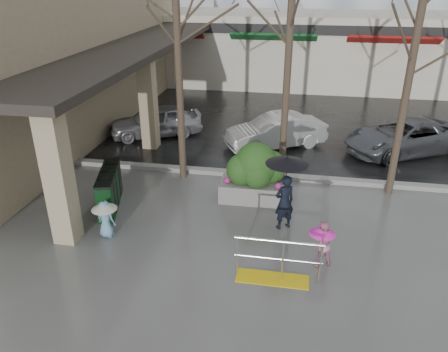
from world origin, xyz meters
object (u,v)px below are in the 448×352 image
(child_pink, at_px, (322,241))
(car_b, at_px, (276,131))
(car_c, at_px, (405,136))
(car_a, at_px, (156,121))
(child_blue, at_px, (105,215))
(news_boxes, at_px, (110,189))
(tree_midwest, at_px, (291,9))
(woman, at_px, (286,185))
(handrail, at_px, (276,265))
(planter, at_px, (256,173))
(tree_west, at_px, (176,13))
(tree_mideast, at_px, (418,26))

(child_pink, xyz_separation_m, car_b, (-1.53, 7.31, -0.00))
(car_c, bearing_deg, car_a, -118.85)
(child_blue, bearing_deg, news_boxes, -58.12)
(tree_midwest, height_order, woman, tree_midwest)
(handrail, height_order, car_c, car_c)
(news_boxes, bearing_deg, planter, 1.37)
(car_c, bearing_deg, tree_midwest, -78.95)
(tree_midwest, xyz_separation_m, child_pink, (1.13, -4.07, -4.60))
(woman, distance_m, car_c, 7.39)
(tree_west, xyz_separation_m, car_b, (2.79, 3.24, -4.45))
(tree_west, distance_m, tree_mideast, 6.50)
(tree_midwest, bearing_deg, news_boxes, -153.89)
(news_boxes, relative_size, car_b, 0.53)
(tree_mideast, bearing_deg, child_pink, -118.09)
(handrail, distance_m, car_c, 9.30)
(woman, distance_m, child_pink, 1.84)
(tree_midwest, height_order, car_c, tree_midwest)
(handrail, xyz_separation_m, woman, (0.05, 2.20, 0.87))
(child_pink, distance_m, car_a, 10.06)
(car_a, xyz_separation_m, car_c, (9.64, -0.15, 0.00))
(woman, xyz_separation_m, car_b, (-0.62, 5.84, -0.61))
(handrail, relative_size, woman, 0.92)
(handrail, xyz_separation_m, tree_west, (-3.36, 4.80, 4.71))
(tree_mideast, relative_size, child_blue, 6.44)
(tree_mideast, height_order, car_c, tree_mideast)
(news_boxes, distance_m, car_a, 6.00)
(woman, height_order, car_b, woman)
(tree_midwest, xyz_separation_m, child_blue, (-4.20, -3.79, -4.61))
(child_blue, bearing_deg, handrail, 179.11)
(woman, distance_m, car_a, 8.36)
(tree_mideast, distance_m, car_a, 10.26)
(handrail, height_order, tree_west, tree_west)
(child_blue, xyz_separation_m, news_boxes, (-0.53, 1.47, -0.07))
(tree_midwest, relative_size, car_a, 1.89)
(child_pink, height_order, planter, planter)
(child_blue, bearing_deg, child_pink, -170.87)
(child_blue, bearing_deg, tree_midwest, -125.78)
(child_blue, height_order, planter, planter)
(woman, height_order, car_c, woman)
(handrail, relative_size, tree_midwest, 0.27)
(tree_west, xyz_separation_m, tree_midwest, (3.20, 0.00, 0.15))
(tree_midwest, relative_size, child_blue, 6.93)
(tree_west, height_order, woman, tree_west)
(planter, bearing_deg, car_a, 133.99)
(woman, bearing_deg, handrail, 56.42)
(tree_mideast, bearing_deg, planter, -164.24)
(car_a, height_order, car_b, same)
(tree_west, relative_size, planter, 3.31)
(tree_mideast, height_order, child_pink, tree_mideast)
(handrail, bearing_deg, car_c, 63.34)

